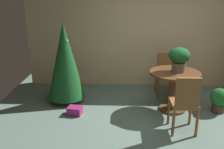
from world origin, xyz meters
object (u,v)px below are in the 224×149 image
Objects in this scene: flower_vase at (179,57)px; potted_plant at (219,99)px; wooden_chair_near at (185,102)px; round_dining_table at (174,85)px; gift_box_purple at (75,111)px; wooden_chair_far at (167,71)px; holiday_tree at (65,61)px.

flower_vase is 1.09m from potted_plant.
wooden_chair_near is at bearing -137.87° from potted_plant.
flower_vase reaches higher than wooden_chair_near.
round_dining_table reaches higher than gift_box_purple.
holiday_tree reaches higher than wooden_chair_far.
potted_plant is at bearing 4.11° from gift_box_purple.
gift_box_purple is at bearing -171.90° from round_dining_table.
gift_box_purple is at bearing -171.26° from flower_vase.
flower_vase is 0.28× the size of holiday_tree.
wooden_chair_near is at bearing -90.00° from round_dining_table.
holiday_tree is (-2.09, -0.44, 0.33)m from wooden_chair_far.
potted_plant is at bearing -45.66° from wooden_chair_far.
round_dining_table is at bearing -152.89° from flower_vase.
gift_box_purple is (-1.82, -0.26, -0.43)m from round_dining_table.
potted_plant is at bearing -4.71° from round_dining_table.
potted_plant is (2.92, -0.41, -0.59)m from holiday_tree.
wooden_chair_near reaches higher than round_dining_table.
gift_box_purple is at bearing -175.89° from potted_plant.
round_dining_table is 0.82m from wooden_chair_near.
wooden_chair_near is 1.96m from gift_box_purple.
round_dining_table is 2.07× the size of flower_vase.
holiday_tree is 3.01m from potted_plant.
wooden_chair_far is at bearing 29.80° from gift_box_purple.
flower_vase reaches higher than round_dining_table.
gift_box_purple is (-1.82, 0.56, -0.46)m from wooden_chair_near.
wooden_chair_near is 2.05× the size of potted_plant.
gift_box_purple is at bearing 162.82° from wooden_chair_near.
wooden_chair_near is (-0.00, -1.61, 0.01)m from wooden_chair_far.
round_dining_table is at bearing 8.10° from gift_box_purple.
wooden_chair_far is 0.94× the size of wooden_chair_near.
round_dining_table is at bearing 175.29° from potted_plant.
flower_vase is (0.06, 0.03, 0.52)m from round_dining_table.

